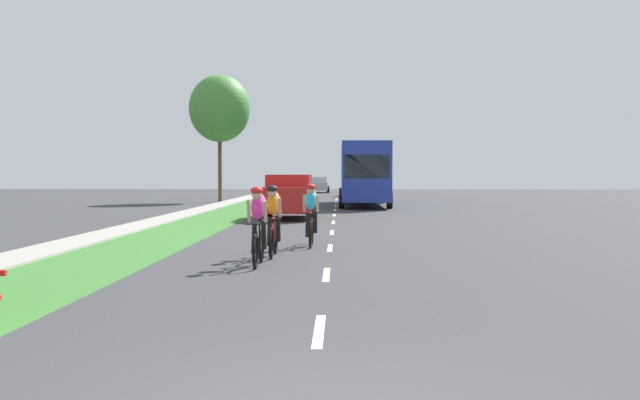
{
  "coord_description": "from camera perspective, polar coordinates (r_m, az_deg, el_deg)",
  "views": [
    {
      "loc": [
        0.24,
        -5.32,
        1.83
      ],
      "look_at": [
        -0.4,
        17.86,
        0.98
      ],
      "focal_mm": 40.5,
      "sensor_mm": 36.0,
      "label": 1
    }
  ],
  "objects": [
    {
      "name": "suv_red",
      "position": [
        29.4,
        -2.45,
        0.37
      ],
      "size": [
        2.15,
        4.7,
        1.79
      ],
      "color": "red",
      "rests_on": "ground_plane"
    },
    {
      "name": "sedan_silver",
      "position": [
        69.47,
        -0.08,
        1.22
      ],
      "size": [
        1.98,
        4.3,
        1.52
      ],
      "color": "#A5A8AD",
      "rests_on": "ground_plane"
    },
    {
      "name": "ground_plane",
      "position": [
        25.39,
        1.02,
        -2.04
      ],
      "size": [
        120.0,
        120.0,
        0.0
      ],
      "primitive_type": "plane",
      "color": "#38383A"
    },
    {
      "name": "cyclist_trailing",
      "position": [
        15.91,
        -3.71,
        -1.57
      ],
      "size": [
        0.42,
        1.72,
        1.58
      ],
      "color": "black",
      "rests_on": "ground_plane"
    },
    {
      "name": "lane_markings_center",
      "position": [
        29.38,
        1.1,
        -1.47
      ],
      "size": [
        0.12,
        53.13,
        0.01
      ],
      "color": "white",
      "rests_on": "ground_plane"
    },
    {
      "name": "bus_blue",
      "position": [
        41.53,
        3.44,
        2.3
      ],
      "size": [
        2.78,
        11.6,
        3.48
      ],
      "color": "#23389E",
      "rests_on": "ground_plane"
    },
    {
      "name": "pickup_maroon",
      "position": [
        58.15,
        3.02,
        1.1
      ],
      "size": [
        2.22,
        5.1,
        1.64
      ],
      "color": "maroon",
      "rests_on": "ground_plane"
    },
    {
      "name": "street_tree_far",
      "position": [
        46.99,
        -7.94,
        7.16
      ],
      "size": [
        3.91,
        3.91,
        8.17
      ],
      "color": "brown",
      "rests_on": "ground_plane"
    },
    {
      "name": "cyclist_lead",
      "position": [
        14.3,
        -4.9,
        -1.99
      ],
      "size": [
        0.42,
        1.72,
        1.58
      ],
      "color": "black",
      "rests_on": "ground_plane"
    },
    {
      "name": "grass_verge",
      "position": [
        25.89,
        -9.69,
        -1.98
      ],
      "size": [
        2.53,
        70.0,
        0.01
      ],
      "primitive_type": "cube",
      "color": "#38722D",
      "rests_on": "ground_plane"
    },
    {
      "name": "cyclist_distant",
      "position": [
        18.1,
        -0.7,
        -1.13
      ],
      "size": [
        0.42,
        1.72,
        1.58
      ],
      "color": "black",
      "rests_on": "ground_plane"
    },
    {
      "name": "sidewalk_concrete",
      "position": [
        26.32,
        -13.76,
        -1.94
      ],
      "size": [
        1.28,
        70.0,
        0.1
      ],
      "primitive_type": "cube",
      "color": "#9E998E",
      "rests_on": "ground_plane"
    }
  ]
}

